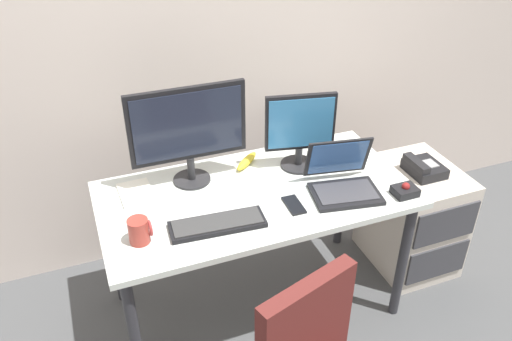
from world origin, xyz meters
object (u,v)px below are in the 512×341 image
desk_phone (423,168)px  banana (247,161)px  monitor_side (300,129)px  paper_notepad (136,193)px  file_cabinet (412,217)px  cell_phone (294,205)px  monitor_main (188,129)px  laptop (343,180)px  coffee_mug (139,231)px  keyboard (218,224)px  trackball_mouse (405,190)px

desk_phone → banana: banana is taller
monitor_side → paper_notepad: monitor_side is taller
file_cabinet → cell_phone: 0.98m
monitor_main → cell_phone: bearing=-44.4°
paper_notepad → banana: (0.57, 0.06, 0.01)m
banana → monitor_side: bearing=-23.6°
monitor_side → banana: monitor_side is taller
cell_phone → laptop: bearing=10.0°
coffee_mug → cell_phone: (0.69, -0.00, -0.05)m
desk_phone → monitor_main: size_ratio=0.37×
desk_phone → cell_phone: 0.87m
file_cabinet → monitor_side: (-0.69, 0.12, 0.65)m
cell_phone → keyboard: bearing=-175.5°
desk_phone → coffee_mug: bearing=-173.8°
monitor_side → banana: size_ratio=2.05×
monitor_side → cell_phone: size_ratio=2.74×
cell_phone → desk_phone: bearing=13.3°
laptop → banana: size_ratio=1.87×
monitor_main → keyboard: monitor_main is taller
monitor_side → laptop: 0.33m
monitor_main → trackball_mouse: size_ratio=4.98×
file_cabinet → paper_notepad: size_ratio=2.98×
keyboard → paper_notepad: (-0.28, 0.37, -0.01)m
monitor_main → monitor_side: (0.54, -0.06, -0.07)m
desk_phone → laptop: laptop is taller
keyboard → paper_notepad: keyboard is taller
monitor_side → paper_notepad: 0.84m
trackball_mouse → coffee_mug: bearing=174.8°
cell_phone → monitor_main: bearing=137.5°
monitor_side → coffee_mug: (-0.85, -0.30, -0.16)m
file_cabinet → keyboard: keyboard is taller
file_cabinet → coffee_mug: 1.63m
file_cabinet → monitor_main: (-1.22, 0.18, 0.72)m
cell_phone → banana: size_ratio=0.75×
file_cabinet → monitor_side: monitor_side is taller
banana → cell_phone: bearing=-79.4°
keyboard → monitor_main: bearing=91.2°
trackball_mouse → cell_phone: size_ratio=0.77×
file_cabinet → paper_notepad: 1.57m
file_cabinet → coffee_mug: coffee_mug is taller
monitor_main → coffee_mug: 0.53m
trackball_mouse → paper_notepad: (-1.16, 0.45, -0.02)m
banana → paper_notepad: bearing=-174.1°
monitor_side → cell_phone: 0.40m
coffee_mug → banana: size_ratio=0.58×
file_cabinet → cell_phone: bearing=-167.6°
desk_phone → laptop: bearing=-167.0°
monitor_main → file_cabinet: bearing=-8.2°
coffee_mug → banana: 0.73m
monitor_side → monitor_main: bearing=173.4°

